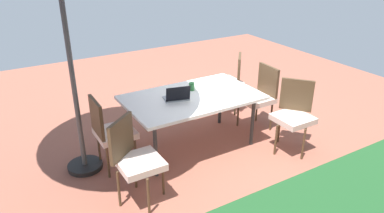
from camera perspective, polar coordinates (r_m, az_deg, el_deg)
name	(u,v)px	position (r m, az deg, el deg)	size (l,w,h in m)	color
ground_plane	(192,146)	(5.28, 0.00, -6.19)	(10.00, 10.00, 0.02)	#935442
dining_table	(192,100)	(4.95, 0.00, 1.07)	(1.80, 1.10, 0.77)	white
chair_northwest	(294,113)	(5.15, 15.58, -0.93)	(0.59, 0.58, 0.98)	beige
chair_northeast	(135,157)	(4.03, -8.93, -7.77)	(0.58, 0.58, 0.98)	beige
chair_east	(110,130)	(4.63, -12.63, -3.54)	(0.46, 0.46, 0.98)	beige
chair_southwest	(230,80)	(6.17, 5.87, 4.14)	(0.58, 0.58, 0.98)	beige
chair_west	(259,94)	(5.64, 10.43, 1.87)	(0.47, 0.46, 0.98)	beige
laptop	(177,97)	(4.80, -2.38, 1.55)	(0.37, 0.31, 0.21)	gray
cup	(192,86)	(5.11, -0.05, 3.14)	(0.08, 0.08, 0.11)	#286B33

